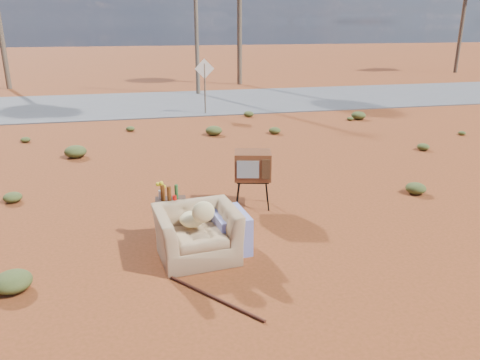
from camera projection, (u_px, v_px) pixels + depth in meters
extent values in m
plane|color=brown|center=(231.00, 253.00, 7.58)|extent=(140.00, 140.00, 0.00)
cube|color=#565659|center=(163.00, 103.00, 21.41)|extent=(140.00, 7.00, 0.04)
imported|color=#9B7A55|center=(197.00, 225.00, 7.29)|extent=(1.32, 0.93, 1.09)
ellipsoid|color=#DCC987|center=(192.00, 219.00, 7.29)|extent=(0.39, 0.39, 0.23)
ellipsoid|color=#DCC987|center=(203.00, 212.00, 7.02)|extent=(0.35, 0.17, 0.35)
cube|color=navy|center=(230.00, 230.00, 7.64)|extent=(0.60, 0.86, 0.64)
cube|color=black|center=(253.00, 179.00, 9.33)|extent=(0.73, 0.62, 0.03)
cylinder|color=black|center=(238.00, 197.00, 9.21)|extent=(0.04, 0.04, 0.57)
cylinder|color=black|center=(267.00, 197.00, 9.20)|extent=(0.04, 0.04, 0.57)
cylinder|color=black|center=(238.00, 189.00, 9.63)|extent=(0.04, 0.04, 0.57)
cylinder|color=black|center=(266.00, 189.00, 9.63)|extent=(0.04, 0.04, 0.57)
cube|color=brown|center=(253.00, 165.00, 9.23)|extent=(0.82, 0.70, 0.55)
cube|color=gray|center=(248.00, 170.00, 8.96)|extent=(0.42, 0.12, 0.34)
cube|color=#472D19|center=(266.00, 170.00, 8.96)|extent=(0.16, 0.06, 0.39)
cube|color=#341D13|center=(171.00, 202.00, 7.74)|extent=(0.54, 0.54, 0.04)
cylinder|color=black|center=(160.00, 228.00, 7.63)|extent=(0.02, 0.02, 0.72)
cylinder|color=black|center=(185.00, 226.00, 7.70)|extent=(0.02, 0.02, 0.72)
cylinder|color=black|center=(159.00, 218.00, 8.02)|extent=(0.02, 0.02, 0.72)
cylinder|color=black|center=(183.00, 217.00, 8.08)|extent=(0.02, 0.02, 0.72)
cylinder|color=#53290D|center=(163.00, 193.00, 7.72)|extent=(0.07, 0.07, 0.27)
cylinder|color=#53290D|center=(169.00, 195.00, 7.61)|extent=(0.07, 0.07, 0.29)
cylinder|color=#245524|center=(176.00, 192.00, 7.81)|extent=(0.06, 0.06, 0.25)
cylinder|color=red|center=(175.00, 199.00, 7.63)|extent=(0.07, 0.07, 0.13)
cylinder|color=silver|center=(161.00, 194.00, 7.83)|extent=(0.08, 0.08, 0.14)
ellipsoid|color=yellow|center=(160.00, 185.00, 7.78)|extent=(0.16, 0.16, 0.12)
cylinder|color=#4C1E14|center=(215.00, 298.00, 6.31)|extent=(1.07, 1.35, 0.04)
cylinder|color=brown|center=(205.00, 89.00, 18.65)|extent=(0.06, 0.06, 2.00)
cube|color=silver|center=(204.00, 69.00, 18.39)|extent=(0.78, 0.04, 0.78)
cylinder|color=brown|center=(1.00, 33.00, 25.19)|extent=(0.28, 0.28, 6.00)
cylinder|color=brown|center=(240.00, 23.00, 26.90)|extent=(0.28, 0.28, 7.00)
cylinder|color=brown|center=(462.00, 26.00, 33.38)|extent=(0.28, 0.28, 6.50)
cylinder|color=brown|center=(196.00, 12.00, 22.86)|extent=(0.20, 0.20, 8.00)
ellipsoid|color=#454D21|center=(416.00, 188.00, 10.16)|extent=(0.44, 0.44, 0.24)
ellipsoid|color=#454D21|center=(75.00, 151.00, 12.88)|extent=(0.60, 0.60, 0.33)
ellipsoid|color=#454D21|center=(423.00, 147.00, 13.61)|extent=(0.36, 0.36, 0.20)
ellipsoid|color=#454D21|center=(275.00, 130.00, 15.61)|extent=(0.40, 0.40, 0.22)
ellipsoid|color=#454D21|center=(130.00, 129.00, 15.99)|extent=(0.30, 0.30, 0.17)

